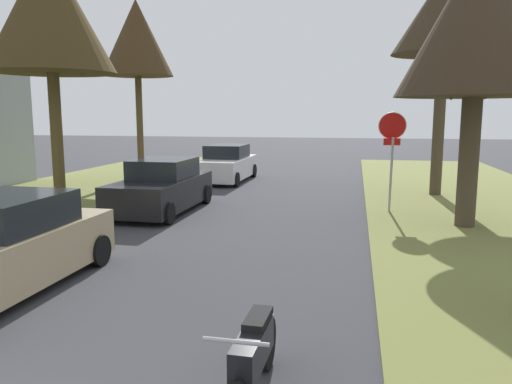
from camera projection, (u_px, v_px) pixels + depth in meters
The scene contains 9 objects.
stop_sign_far at pixel (392, 140), 14.59m from camera, with size 0.81×0.63×2.93m.
street_tree_right_mid_b at pixel (478, 22), 12.18m from camera, with size 3.86×3.86×6.98m.
street_tree_right_far at pixel (445, 14), 17.02m from camera, with size 3.50×3.50×7.71m.
street_tree_left_mid_b at pixel (49, 11), 14.68m from camera, with size 3.76×3.76×7.71m.
street_tree_left_far at pixel (137, 39), 21.86m from camera, with size 3.11×3.11×7.78m.
parked_sedan_tan at pixel (0, 248), 8.25m from camera, with size 2.00×4.43×1.57m.
parked_sedan_black at pixel (162, 188), 15.03m from camera, with size 2.00×4.43×1.57m.
parked_sedan_white at pixel (226, 165), 21.87m from camera, with size 2.00×4.43×1.57m.
parked_motorcycle at pixel (253, 357), 5.06m from camera, with size 0.60×2.05×0.97m.
Camera 1 is at (3.22, -2.34, 2.92)m, focal length 35.18 mm.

